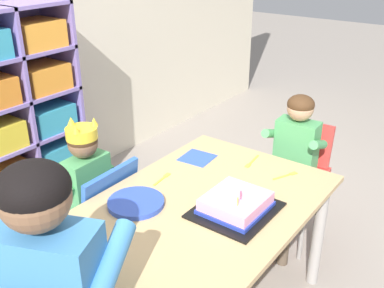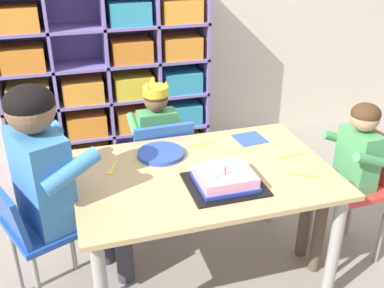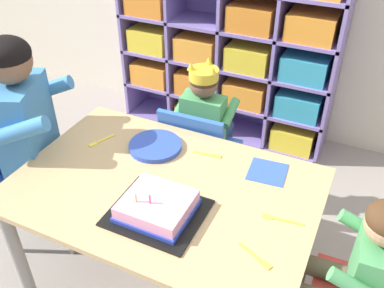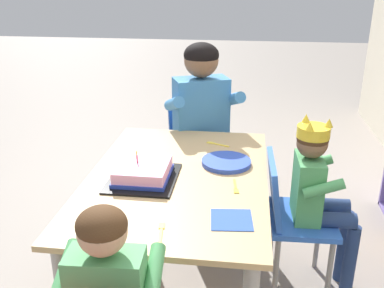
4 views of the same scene
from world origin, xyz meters
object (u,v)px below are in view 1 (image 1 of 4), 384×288
at_px(birthday_cake_on_tray, 236,205).
at_px(fork_by_napkin, 102,240).
at_px(activity_table, 199,223).
at_px(adult_helper_seated, 61,274).
at_px(fork_at_table_front_edge, 163,178).
at_px(classroom_chair_guest_side, 297,170).
at_px(child_with_crown, 81,182).
at_px(guest_at_table_side, 292,155).
at_px(paper_plate_stack, 136,203).
at_px(fork_near_child_seat, 252,162).
at_px(classroom_chair_blue, 100,213).
at_px(fork_near_cake_tray, 287,175).

distance_m(birthday_cake_on_tray, fork_by_napkin, 0.52).
relative_size(activity_table, birthday_cake_on_tray, 3.57).
bearing_deg(adult_helper_seated, fork_at_table_front_edge, -96.80).
relative_size(activity_table, classroom_chair_guest_side, 1.73).
bearing_deg(activity_table, child_with_crown, 98.36).
bearing_deg(fork_by_napkin, guest_at_table_side, -78.04).
height_order(paper_plate_stack, fork_near_child_seat, paper_plate_stack).
xyz_separation_m(adult_helper_seated, fork_by_napkin, (0.24, 0.09, -0.07)).
bearing_deg(birthday_cake_on_tray, activity_table, 109.74).
distance_m(classroom_chair_blue, guest_at_table_side, 1.00).
bearing_deg(paper_plate_stack, classroom_chair_blue, 78.21).
bearing_deg(paper_plate_stack, fork_at_table_front_edge, 12.65).
bearing_deg(birthday_cake_on_tray, classroom_chair_guest_side, 5.22).
distance_m(adult_helper_seated, fork_near_cake_tray, 1.09).
relative_size(classroom_chair_blue, fork_at_table_front_edge, 5.25).
bearing_deg(fork_near_child_seat, fork_near_cake_tray, -103.11).
distance_m(classroom_chair_blue, classroom_chair_guest_side, 1.06).
height_order(activity_table, paper_plate_stack, paper_plate_stack).
distance_m(birthday_cake_on_tray, fork_near_cake_tray, 0.38).
bearing_deg(fork_near_cake_tray, fork_at_table_front_edge, -26.09).
bearing_deg(paper_plate_stack, child_with_crown, 81.67).
relative_size(birthday_cake_on_tray, fork_at_table_front_edge, 2.60).
xyz_separation_m(guest_at_table_side, fork_near_cake_tray, (-0.28, -0.10, 0.04)).
bearing_deg(paper_plate_stack, guest_at_table_side, -17.85).
distance_m(activity_table, child_with_crown, 0.62).
height_order(classroom_chair_blue, birthday_cake_on_tray, birthday_cake_on_tray).
xyz_separation_m(activity_table, fork_near_child_seat, (0.45, 0.02, 0.09)).
bearing_deg(fork_near_child_seat, fork_by_napkin, 164.87).
bearing_deg(classroom_chair_guest_side, child_with_crown, -129.94).
relative_size(adult_helper_seated, fork_at_table_front_edge, 8.52).
bearing_deg(guest_at_table_side, fork_at_table_front_edge, -120.21).
bearing_deg(child_with_crown, fork_near_cake_tray, 121.50).
bearing_deg(fork_at_table_front_edge, paper_plate_stack, 5.99).
bearing_deg(fork_at_table_front_edge, classroom_chair_guest_side, 149.46).
xyz_separation_m(classroom_chair_blue, fork_by_napkin, (-0.30, -0.37, 0.20)).
relative_size(activity_table, fork_by_napkin, 9.56).
xyz_separation_m(classroom_chair_blue, fork_at_table_front_edge, (0.17, -0.25, 0.20)).
distance_m(classroom_chair_blue, fork_at_table_front_edge, 0.36).
xyz_separation_m(child_with_crown, guest_at_table_side, (0.80, -0.69, 0.02)).
xyz_separation_m(child_with_crown, classroom_chair_guest_side, (0.90, -0.68, -0.11)).
bearing_deg(guest_at_table_side, fork_near_child_seat, -111.91).
bearing_deg(classroom_chair_blue, birthday_cake_on_tray, 100.13).
xyz_separation_m(fork_at_table_front_edge, fork_near_child_seat, (0.37, -0.24, 0.00)).
height_order(classroom_chair_guest_side, guest_at_table_side, guest_at_table_side).
relative_size(fork_at_table_front_edge, fork_by_napkin, 1.03).
relative_size(paper_plate_stack, fork_by_napkin, 1.87).
bearing_deg(fork_near_child_seat, paper_plate_stack, 155.91).
distance_m(guest_at_table_side, fork_near_child_seat, 0.28).
bearing_deg(child_with_crown, adult_helper_seated, 44.16).
bearing_deg(activity_table, guest_at_table_side, -6.01).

